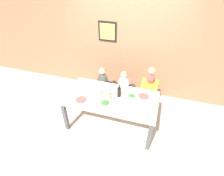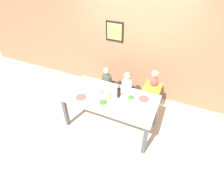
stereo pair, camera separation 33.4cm
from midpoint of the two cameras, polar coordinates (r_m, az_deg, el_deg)
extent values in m
plane|color=#BCB2A3|center=(3.92, -2.79, -11.53)|extent=(14.00, 14.00, 0.00)
cube|color=#9E6B4C|center=(4.20, 2.89, 14.75)|extent=(10.00, 0.06, 2.70)
cube|color=black|center=(4.23, -3.88, 17.89)|extent=(0.43, 0.02, 0.46)
cube|color=gold|center=(4.21, -3.95, 17.83)|extent=(0.36, 0.00, 0.37)
cube|color=white|center=(3.41, -3.14, -3.42)|extent=(1.81, 0.92, 0.03)
cube|color=#4C4C51|center=(3.73, -17.51, -8.99)|extent=(0.07, 0.07, 0.71)
cube|color=#4C4C51|center=(3.28, 9.16, -15.50)|extent=(0.07, 0.07, 0.71)
cube|color=#4C4C51|center=(4.22, -12.00, -1.68)|extent=(0.07, 0.07, 0.71)
cube|color=#4C4C51|center=(3.83, 11.14, -6.27)|extent=(0.07, 0.07, 0.71)
cylinder|color=silver|center=(4.33, -7.75, -2.63)|extent=(0.04, 0.04, 0.39)
cylinder|color=silver|center=(4.23, -3.85, -3.44)|extent=(0.04, 0.04, 0.39)
cylinder|color=silver|center=(4.55, -6.21, -0.24)|extent=(0.04, 0.04, 0.39)
cylinder|color=silver|center=(4.46, -2.48, -0.95)|extent=(0.04, 0.04, 0.39)
cube|color=#2D2D33|center=(4.26, -5.23, 0.55)|extent=(0.42, 0.42, 0.05)
cylinder|color=silver|center=(4.18, -1.26, -3.96)|extent=(0.04, 0.04, 0.39)
cylinder|color=silver|center=(4.12, 2.91, -4.79)|extent=(0.04, 0.04, 0.39)
cylinder|color=silver|center=(4.41, -0.01, -1.41)|extent=(0.04, 0.04, 0.39)
cylinder|color=silver|center=(4.35, 3.95, -2.15)|extent=(0.04, 0.04, 0.39)
cube|color=#2D2D33|center=(4.12, 1.44, -0.68)|extent=(0.42, 0.42, 0.05)
cylinder|color=silver|center=(4.00, 7.12, -3.77)|extent=(0.04, 0.04, 0.69)
cylinder|color=silver|center=(3.98, 10.88, -4.46)|extent=(0.04, 0.04, 0.69)
cylinder|color=silver|center=(4.20, 7.82, -1.50)|extent=(0.04, 0.04, 0.69)
cylinder|color=silver|center=(4.18, 11.40, -2.15)|extent=(0.04, 0.04, 0.69)
cube|color=gold|center=(3.86, 9.84, 1.27)|extent=(0.36, 0.36, 0.05)
ellipsoid|color=#3D4238|center=(4.14, -5.38, 2.72)|extent=(0.25, 0.18, 0.34)
sphere|color=#D6AD89|center=(4.02, -5.56, 5.43)|extent=(0.16, 0.16, 0.16)
ellipsoid|color=olive|center=(4.02, -5.53, 5.80)|extent=(0.16, 0.15, 0.11)
ellipsoid|color=silver|center=(4.00, 1.48, 1.53)|extent=(0.25, 0.18, 0.34)
sphere|color=beige|center=(3.88, 1.54, 4.31)|extent=(0.16, 0.16, 0.16)
ellipsoid|color=olive|center=(3.87, 1.58, 4.68)|extent=(0.16, 0.15, 0.11)
ellipsoid|color=#C64C4C|center=(3.78, 10.06, 3.03)|extent=(0.18, 0.13, 0.24)
sphere|color=tan|center=(3.69, 10.35, 5.26)|extent=(0.15, 0.15, 0.15)
ellipsoid|color=#DBC684|center=(3.69, 10.40, 5.62)|extent=(0.14, 0.14, 0.10)
cylinder|color=black|center=(3.36, -0.52, -1.49)|extent=(0.08, 0.08, 0.20)
cylinder|color=black|center=(3.28, -0.53, 0.38)|extent=(0.03, 0.03, 0.07)
cylinder|color=black|center=(3.26, -0.53, 0.75)|extent=(0.03, 0.03, 0.02)
cylinder|color=white|center=(3.36, -7.88, -1.43)|extent=(0.12, 0.12, 0.25)
cylinder|color=white|center=(3.30, 0.62, -4.65)|extent=(0.06, 0.06, 0.00)
cylinder|color=white|center=(3.27, 0.62, -4.08)|extent=(0.01, 0.01, 0.08)
ellipsoid|color=white|center=(3.21, 0.63, -2.97)|extent=(0.07, 0.07, 0.08)
cylinder|color=white|center=(3.21, -5.26, -5.46)|extent=(0.18, 0.18, 0.07)
ellipsoid|color=#336628|center=(3.18, -5.30, -4.98)|extent=(0.16, 0.16, 0.05)
cylinder|color=white|center=(3.35, 3.62, -3.19)|extent=(0.15, 0.15, 0.07)
ellipsoid|color=#336628|center=(3.32, 3.64, -2.71)|extent=(0.13, 0.13, 0.05)
cylinder|color=#D14C47|center=(3.42, -12.82, -3.82)|extent=(0.21, 0.21, 0.01)
cylinder|color=silver|center=(3.73, -9.48, 0.57)|extent=(0.21, 0.21, 0.01)
cylinder|color=#D14C47|center=(3.45, 7.57, -2.76)|extent=(0.21, 0.21, 0.01)
cylinder|color=#BC8E33|center=(3.33, -3.33, -2.79)|extent=(0.04, 0.04, 0.13)
cone|color=black|center=(3.29, -3.37, -1.79)|extent=(0.03, 0.03, 0.02)
camera|label=1|loc=(0.17, -92.86, -2.15)|focal=28.00mm
camera|label=2|loc=(0.17, 87.14, 2.15)|focal=28.00mm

